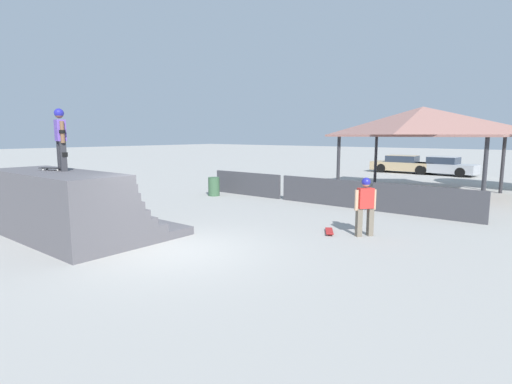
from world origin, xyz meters
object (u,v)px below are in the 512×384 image
(skateboard_on_deck, at_px, (53,168))
(parked_car_silver, at_px, (444,166))
(trash_bin, at_px, (214,187))
(parked_car_tan, at_px, (403,165))
(skater_on_deck, at_px, (61,135))
(bystander_walking, at_px, (365,202))
(skateboard_on_ground, at_px, (329,231))

(skateboard_on_deck, relative_size, parked_car_silver, 0.19)
(trash_bin, bearing_deg, parked_car_tan, 80.19)
(skater_on_deck, distance_m, trash_bin, 8.46)
(bystander_walking, xyz_separation_m, skateboard_on_ground, (-0.89, -0.34, -0.90))
(skater_on_deck, distance_m, skateboard_on_ground, 7.77)
(skateboard_on_deck, bearing_deg, skateboard_on_ground, 16.54)
(bystander_walking, xyz_separation_m, parked_car_silver, (-2.74, 19.33, -0.35))
(skateboard_on_ground, distance_m, parked_car_tan, 20.25)
(skateboard_on_deck, distance_m, skateboard_on_ground, 7.82)
(skateboard_on_ground, xyz_separation_m, trash_bin, (-7.56, 2.97, 0.37))
(bystander_walking, height_order, parked_car_silver, bystander_walking)
(parked_car_tan, bearing_deg, trash_bin, -101.46)
(trash_bin, xyz_separation_m, parked_car_tan, (2.89, 16.73, 0.18))
(trash_bin, relative_size, parked_car_tan, 0.19)
(parked_car_tan, bearing_deg, skater_on_deck, -93.36)
(skater_on_deck, distance_m, skateboard_on_deck, 0.96)
(bystander_walking, height_order, skateboard_on_ground, bystander_walking)
(skateboard_on_deck, relative_size, bystander_walking, 0.48)
(skateboard_on_deck, bearing_deg, skater_on_deck, -9.97)
(skateboard_on_ground, relative_size, parked_car_tan, 0.18)
(skateboard_on_deck, bearing_deg, bystander_walking, 14.33)
(trash_bin, bearing_deg, parked_car_silver, 71.09)
(bystander_walking, bearing_deg, parked_car_silver, -134.47)
(skateboard_on_ground, bearing_deg, skateboard_on_deck, -80.28)
(skateboard_on_ground, bearing_deg, parked_car_tan, 162.28)
(bystander_walking, distance_m, trash_bin, 8.87)
(skater_on_deck, distance_m, parked_car_tan, 24.68)
(skateboard_on_deck, relative_size, parked_car_tan, 0.17)
(parked_car_tan, distance_m, parked_car_silver, 2.83)
(bystander_walking, bearing_deg, trash_bin, -69.79)
(skateboard_on_ground, height_order, parked_car_tan, parked_car_tan)
(trash_bin, relative_size, parked_car_silver, 0.20)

